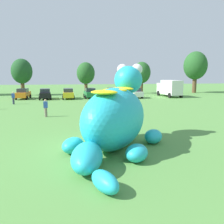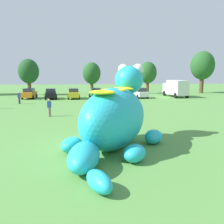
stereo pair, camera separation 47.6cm
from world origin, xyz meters
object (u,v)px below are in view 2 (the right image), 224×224
Objects in this scene: box_truck at (175,88)px; car_orange at (29,93)px; car_yellow at (74,94)px; car_green at (95,93)px; car_black at (51,94)px; giant_inflatable_creature at (114,117)px; spectator_mid_field at (19,98)px; car_red at (118,93)px; car_white at (140,93)px; spectator_wandering at (49,108)px.

car_orange is at bearing -179.56° from box_truck.
car_yellow is 3.67m from car_green.
car_black is (3.64, -0.94, 0.00)m from car_orange.
box_truck reaches higher than car_orange.
giant_inflatable_creature is 1.42× the size of box_truck.
box_truck is 26.09m from spectator_mid_field.
car_yellow is at bearing -173.93° from car_red.
car_green is 0.65× the size of box_truck.
car_yellow is at bearing -7.43° from car_orange.
car_orange reaches higher than spectator_mid_field.
car_white is (18.57, -0.93, 0.00)m from car_orange.
spectator_wandering is (-5.05, 10.49, -0.88)m from giant_inflatable_creature.
giant_inflatable_creature is 28.00m from car_black.
car_yellow is at bearing -176.32° from box_truck.
car_red is at bearing 25.06° from spectator_mid_field.
car_green is at bearing -1.81° from car_orange.
car_white is at bearing 0.05° from car_black.
car_red is 3.76m from car_white.
car_yellow is 11.23m from car_white.
car_red is at bearing 81.69° from giant_inflatable_creature.
car_black is 2.50× the size of spectator_wandering.
giant_inflatable_creature is 27.28m from car_yellow.
box_truck reaches higher than car_white.
car_white is at bearing -170.45° from box_truck.
box_truck reaches higher than car_red.
box_truck is 3.83× the size of spectator_mid_field.
box_truck is (17.91, 1.15, 0.74)m from car_yellow.
car_orange is 25.27m from box_truck.
box_truck is (14.30, 0.54, 0.74)m from car_green.
car_red is at bearing 168.11° from car_white.
spectator_mid_field is 1.00× the size of spectator_wandering.
car_red is 2.51× the size of spectator_mid_field.
spectator_wandering is at bearing -117.73° from car_red.
spectator_mid_field is at bearing -154.94° from car_red.
car_green is 3.94m from car_red.
car_red is (11.25, 0.79, 0.00)m from car_black.
box_truck is at bearing 0.44° from car_orange.
car_black is 0.65× the size of box_truck.
spectator_mid_field is at bearing -148.16° from car_green.
car_green is at bearing 4.68° from car_black.
car_black is at bearing 179.80° from car_yellow.
spectator_wandering is (-1.57, -16.55, -0.01)m from car_yellow.
giant_inflatable_creature is 2.23× the size of car_yellow.
car_white is 19.35m from spectator_mid_field.
car_orange and car_green have the same top height.
box_truck reaches higher than spectator_mid_field.
car_green is (3.62, 0.61, 0.00)m from car_yellow.
car_black and car_green have the same top height.
spectator_mid_field is (-14.69, -6.87, -0.01)m from car_red.
car_orange and car_red have the same top height.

